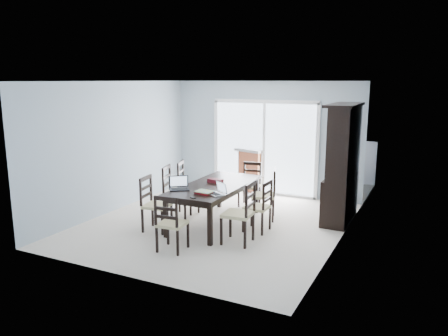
% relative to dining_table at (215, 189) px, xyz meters
% --- Properties ---
extents(floor, '(5.00, 5.00, 0.00)m').
position_rel_dining_table_xyz_m(floor, '(0.00, 0.00, -0.67)').
color(floor, beige).
rests_on(floor, ground).
extents(ceiling, '(5.00, 5.00, 0.00)m').
position_rel_dining_table_xyz_m(ceiling, '(0.00, 0.00, 1.93)').
color(ceiling, white).
rests_on(ceiling, back_wall).
extents(back_wall, '(4.50, 0.02, 2.60)m').
position_rel_dining_table_xyz_m(back_wall, '(0.00, 2.50, 0.63)').
color(back_wall, '#99AAB7').
rests_on(back_wall, floor).
extents(wall_left, '(0.02, 5.00, 2.60)m').
position_rel_dining_table_xyz_m(wall_left, '(-2.25, 0.00, 0.63)').
color(wall_left, '#99AAB7').
rests_on(wall_left, floor).
extents(wall_right, '(0.02, 5.00, 2.60)m').
position_rel_dining_table_xyz_m(wall_right, '(2.25, 0.00, 0.63)').
color(wall_right, '#99AAB7').
rests_on(wall_right, floor).
extents(balcony, '(4.50, 2.00, 0.10)m').
position_rel_dining_table_xyz_m(balcony, '(0.00, 3.50, -0.72)').
color(balcony, gray).
rests_on(balcony, ground).
extents(railing, '(4.50, 0.06, 1.10)m').
position_rel_dining_table_xyz_m(railing, '(0.00, 4.50, -0.12)').
color(railing, '#99999E').
rests_on(railing, balcony).
extents(dining_table, '(1.00, 2.20, 0.75)m').
position_rel_dining_table_xyz_m(dining_table, '(0.00, 0.00, 0.00)').
color(dining_table, black).
rests_on(dining_table, floor).
extents(china_hutch, '(0.50, 1.38, 2.20)m').
position_rel_dining_table_xyz_m(china_hutch, '(2.02, 1.25, 0.40)').
color(china_hutch, black).
rests_on(china_hutch, floor).
extents(sliding_door, '(2.52, 0.05, 2.18)m').
position_rel_dining_table_xyz_m(sliding_door, '(0.00, 2.48, 0.41)').
color(sliding_door, silver).
rests_on(sliding_door, floor).
extents(chair_left_near, '(0.49, 0.48, 1.12)m').
position_rel_dining_table_xyz_m(chair_left_near, '(-0.85, -0.78, -0.08)').
color(chair_left_near, black).
rests_on(chair_left_near, floor).
extents(chair_left_mid, '(0.55, 0.54, 1.18)m').
position_rel_dining_table_xyz_m(chair_left_mid, '(-0.90, -0.03, -0.05)').
color(chair_left_mid, black).
rests_on(chair_left_mid, floor).
extents(chair_left_far, '(0.56, 0.55, 1.16)m').
position_rel_dining_table_xyz_m(chair_left_far, '(-0.95, 0.56, -0.06)').
color(chair_left_far, black).
rests_on(chair_left_far, floor).
extents(chair_right_near, '(0.49, 0.48, 1.19)m').
position_rel_dining_table_xyz_m(chair_right_near, '(0.87, -0.68, -0.04)').
color(chair_right_near, black).
rests_on(chair_right_near, floor).
extents(chair_right_mid, '(0.42, 0.41, 1.06)m').
position_rel_dining_table_xyz_m(chair_right_mid, '(0.92, -0.02, -0.11)').
color(chair_right_mid, black).
rests_on(chair_right_mid, floor).
extents(chair_right_far, '(0.55, 0.54, 1.14)m').
position_rel_dining_table_xyz_m(chair_right_far, '(0.78, 0.70, -0.07)').
color(chair_right_far, black).
rests_on(chair_right_far, floor).
extents(chair_end_near, '(0.43, 0.44, 1.06)m').
position_rel_dining_table_xyz_m(chair_end_near, '(-0.01, -1.51, -0.11)').
color(chair_end_near, black).
rests_on(chair_end_near, floor).
extents(chair_end_far, '(0.43, 0.44, 1.05)m').
position_rel_dining_table_xyz_m(chair_end_far, '(0.10, 1.46, -0.12)').
color(chair_end_far, black).
rests_on(chair_end_far, floor).
extents(laptop_dark, '(0.41, 0.38, 0.23)m').
position_rel_dining_table_xyz_m(laptop_dark, '(-0.38, -0.62, 0.13)').
color(laptop_dark, black).
rests_on(laptop_dark, dining_table).
extents(laptop_silver, '(0.36, 0.33, 0.20)m').
position_rel_dining_table_xyz_m(laptop_silver, '(0.33, -0.64, 0.13)').
color(laptop_silver, '#B2B2B4').
rests_on(laptop_silver, dining_table).
extents(book_stack, '(0.32, 0.26, 0.05)m').
position_rel_dining_table_xyz_m(book_stack, '(0.14, -0.67, 0.10)').
color(book_stack, maroon).
rests_on(book_stack, dining_table).
extents(cell_phone, '(0.11, 0.08, 0.01)m').
position_rel_dining_table_xyz_m(cell_phone, '(0.11, -1.00, 0.08)').
color(cell_phone, black).
rests_on(cell_phone, dining_table).
extents(game_box, '(0.28, 0.16, 0.07)m').
position_rel_dining_table_xyz_m(game_box, '(-0.06, 0.13, 0.11)').
color(game_box, '#490E1D').
rests_on(game_box, dining_table).
extents(hot_tub, '(2.36, 2.20, 1.03)m').
position_rel_dining_table_xyz_m(hot_tub, '(-0.81, 3.39, -0.16)').
color(hot_tub, brown).
rests_on(hot_tub, balcony).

